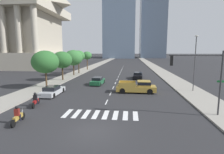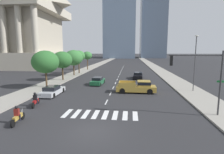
# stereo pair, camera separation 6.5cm
# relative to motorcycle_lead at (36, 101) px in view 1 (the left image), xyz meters

# --- Properties ---
(ground_plane) EXTENTS (800.00, 800.00, 0.00)m
(ground_plane) POSITION_rel_motorcycle_lead_xyz_m (7.21, -5.17, -0.58)
(ground_plane) COLOR #28282B
(sidewalk_east) EXTENTS (4.00, 260.00, 0.15)m
(sidewalk_east) POSITION_rel_motorcycle_lead_xyz_m (18.50, 24.83, -0.51)
(sidewalk_east) COLOR gray
(sidewalk_east) RESTS_ON ground
(sidewalk_west) EXTENTS (4.00, 260.00, 0.15)m
(sidewalk_west) POSITION_rel_motorcycle_lead_xyz_m (-4.07, 24.83, -0.51)
(sidewalk_west) COLOR gray
(sidewalk_west) RESTS_ON ground
(crosswalk_near) EXTENTS (6.75, 2.28, 0.01)m
(crosswalk_near) POSITION_rel_motorcycle_lead_xyz_m (7.21, -1.76, -0.58)
(crosswalk_near) COLOR silver
(crosswalk_near) RESTS_ON ground
(lane_divider_center) EXTENTS (0.14, 50.00, 0.01)m
(lane_divider_center) POSITION_rel_motorcycle_lead_xyz_m (7.21, 26.24, -0.58)
(lane_divider_center) COLOR silver
(lane_divider_center) RESTS_ON ground
(motorcycle_lead) EXTENTS (0.77, 2.19, 1.49)m
(motorcycle_lead) POSITION_rel_motorcycle_lead_xyz_m (0.00, 0.00, 0.00)
(motorcycle_lead) COLOR black
(motorcycle_lead) RESTS_ON ground
(motorcycle_trailing) EXTENTS (0.70, 2.18, 1.49)m
(motorcycle_trailing) POSITION_rel_motorcycle_lead_xyz_m (0.96, -4.39, 0.00)
(motorcycle_trailing) COLOR black
(motorcycle_trailing) RESTS_ON ground
(pickup_truck) EXTENTS (5.45, 2.04, 1.67)m
(pickup_truck) POSITION_rel_motorcycle_lead_xyz_m (10.94, 7.25, 0.23)
(pickup_truck) COLOR #B28E38
(pickup_truck) RESTS_ON ground
(sedan_black_0) EXTENTS (2.24, 4.91, 1.32)m
(sedan_black_0) POSITION_rel_motorcycle_lead_xyz_m (11.47, 20.05, 0.03)
(sedan_black_0) COLOR black
(sedan_black_0) RESTS_ON ground
(sedan_silver_1) EXTENTS (1.83, 4.53, 1.21)m
(sedan_silver_1) POSITION_rel_motorcycle_lead_xyz_m (-0.33, 4.72, -0.02)
(sedan_silver_1) COLOR #B7BABF
(sedan_silver_1) RESTS_ON ground
(sedan_green_2) EXTENTS (1.97, 4.35, 1.29)m
(sedan_green_2) POSITION_rel_motorcycle_lead_xyz_m (4.25, 12.68, 0.01)
(sedan_green_2) COLOR #1E6038
(sedan_green_2) RESTS_ON ground
(traffic_signal_near) EXTENTS (4.75, 0.28, 5.63)m
(traffic_signal_near) POSITION_rel_motorcycle_lead_xyz_m (15.91, -1.16, 3.45)
(traffic_signal_near) COLOR #333335
(traffic_signal_near) RESTS_ON sidewalk_east
(street_lamp_east) EXTENTS (0.50, 0.24, 7.75)m
(street_lamp_east) POSITION_rel_motorcycle_lead_xyz_m (18.80, 8.63, 4.04)
(street_lamp_east) COLOR #3F3F42
(street_lamp_east) RESTS_ON sidewalk_east
(street_tree_nearest) EXTENTS (4.14, 4.14, 5.69)m
(street_tree_nearest) POSITION_rel_motorcycle_lead_xyz_m (-3.27, 9.08, 3.49)
(street_tree_nearest) COLOR #4C3823
(street_tree_nearest) RESTS_ON sidewalk_west
(street_tree_second) EXTENTS (3.84, 3.84, 5.55)m
(street_tree_second) POSITION_rel_motorcycle_lead_xyz_m (-3.27, 15.86, 3.48)
(street_tree_second) COLOR #4C3823
(street_tree_second) RESTS_ON sidewalk_west
(street_tree_third) EXTENTS (4.21, 4.21, 5.87)m
(street_tree_third) POSITION_rel_motorcycle_lead_xyz_m (-3.27, 22.72, 3.63)
(street_tree_third) COLOR #4C3823
(street_tree_third) RESTS_ON sidewalk_west
(street_tree_fourth) EXTENTS (3.25, 3.25, 5.77)m
(street_tree_fourth) POSITION_rel_motorcycle_lead_xyz_m (-3.27, 26.81, 3.93)
(street_tree_fourth) COLOR #4C3823
(street_tree_fourth) RESTS_ON sidewalk_west
(street_tree_fifth) EXTENTS (2.84, 2.84, 5.51)m
(street_tree_fifth) POSITION_rel_motorcycle_lead_xyz_m (-3.27, 35.82, 3.83)
(street_tree_fifth) COLOR #4C3823
(street_tree_fifth) RESTS_ON sidewalk_west
(war_memorial) EXTENTS (28.27, 28.27, 39.52)m
(war_memorial) POSITION_rel_motorcycle_lead_xyz_m (-29.69, 44.58, 19.87)
(war_memorial) COLOR #BCB29E
(war_memorial) RESTS_ON ground
(office_tower_left_skyline) EXTENTS (25.39, 23.12, 80.69)m
(office_tower_left_skyline) POSITION_rel_motorcycle_lead_xyz_m (0.59, 132.71, 39.23)
(office_tower_left_skyline) COLOR slate
(office_tower_left_skyline) RESTS_ON ground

